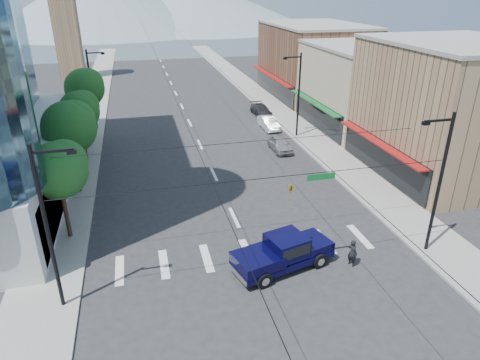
{
  "coord_description": "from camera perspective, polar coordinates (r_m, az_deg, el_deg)",
  "views": [
    {
      "loc": [
        -6.03,
        -20.29,
        15.34
      ],
      "look_at": [
        0.4,
        5.88,
        3.0
      ],
      "focal_mm": 32.0,
      "sensor_mm": 36.0,
      "label": 1
    }
  ],
  "objects": [
    {
      "name": "sidewalk_right",
      "position": [
        64.75,
        2.82,
        10.94
      ],
      "size": [
        4.0,
        120.0,
        0.15
      ],
      "primitive_type": "cube",
      "color": "gray",
      "rests_on": "ground"
    },
    {
      "name": "parked_car_far",
      "position": [
        55.71,
        2.82,
        9.31
      ],
      "size": [
        2.06,
        4.7,
        1.34
      ],
      "primitive_type": "imported",
      "rotation": [
        0.0,
        0.0,
        0.04
      ],
      "color": "#2E2E31",
      "rests_on": "ground"
    },
    {
      "name": "ground",
      "position": [
        26.14,
        2.27,
        -11.35
      ],
      "size": [
        160.0,
        160.0,
        0.0
      ],
      "primitive_type": "plane",
      "color": "#28282B",
      "rests_on": "ground"
    },
    {
      "name": "lamp_pole_nw",
      "position": [
        51.56,
        -19.07,
        11.66
      ],
      "size": [
        2.0,
        0.25,
        9.0
      ],
      "color": "black",
      "rests_on": "ground"
    },
    {
      "name": "mountain_right",
      "position": [
        182.27,
        -6.04,
        22.49
      ],
      "size": [
        90.0,
        90.0,
        18.0
      ],
      "primitive_type": "cone",
      "color": "gray",
      "rests_on": "ground"
    },
    {
      "name": "tree_midnear",
      "position": [
        35.14,
        -21.62,
        6.76
      ],
      "size": [
        4.09,
        4.09,
        7.52
      ],
      "color": "black",
      "rests_on": "ground"
    },
    {
      "name": "sidewalk_left",
      "position": [
        62.48,
        -19.1,
        9.12
      ],
      "size": [
        4.0,
        120.0,
        0.15
      ],
      "primitive_type": "cube",
      "color": "gray",
      "rests_on": "ground"
    },
    {
      "name": "pickup_truck",
      "position": [
        25.49,
        5.72,
        -9.54
      ],
      "size": [
        6.5,
        3.69,
        2.09
      ],
      "rotation": [
        0.0,
        0.0,
        0.26
      ],
      "color": "black",
      "rests_on": "ground"
    },
    {
      "name": "shop_near",
      "position": [
        41.13,
        26.33,
        8.23
      ],
      "size": [
        12.0,
        14.0,
        11.0
      ],
      "primitive_type": "cube",
      "color": "#8C6B4C",
      "rests_on": "ground"
    },
    {
      "name": "tree_near",
      "position": [
        28.79,
        -22.88,
        1.51
      ],
      "size": [
        3.65,
        3.64,
        6.71
      ],
      "color": "black",
      "rests_on": "ground"
    },
    {
      "name": "tree_far",
      "position": [
        48.64,
        -19.88,
        11.62
      ],
      "size": [
        4.09,
        4.09,
        7.52
      ],
      "color": "black",
      "rests_on": "ground"
    },
    {
      "name": "parked_car_near",
      "position": [
        43.46,
        5.34,
        4.84
      ],
      "size": [
        1.73,
        4.26,
        1.45
      ],
      "primitive_type": "imported",
      "rotation": [
        0.0,
        0.0,
        0.0
      ],
      "color": "#9C9BA0",
      "rests_on": "ground"
    },
    {
      "name": "signal_rig",
      "position": [
        22.92,
        3.61,
        -3.27
      ],
      "size": [
        21.8,
        0.2,
        9.0
      ],
      "color": "black",
      "rests_on": "ground"
    },
    {
      "name": "clock_tower",
      "position": [
        83.08,
        -22.39,
        19.67
      ],
      "size": [
        4.8,
        4.8,
        20.4
      ],
      "color": "#8C6B4C",
      "rests_on": "ground"
    },
    {
      "name": "shop_far",
      "position": [
        66.48,
        9.78,
        15.32
      ],
      "size": [
        12.0,
        18.0,
        10.0
      ],
      "primitive_type": "cube",
      "color": "brown",
      "rests_on": "ground"
    },
    {
      "name": "tree_midfar",
      "position": [
        41.99,
        -20.49,
        8.79
      ],
      "size": [
        3.65,
        3.64,
        6.71
      ],
      "color": "black",
      "rests_on": "ground"
    },
    {
      "name": "shop_mid",
      "position": [
        52.5,
        16.63,
        11.69
      ],
      "size": [
        12.0,
        14.0,
        9.0
      ],
      "primitive_type": "cube",
      "color": "tan",
      "rests_on": "ground"
    },
    {
      "name": "pedestrian",
      "position": [
        26.55,
        14.77,
        -9.36
      ],
      "size": [
        0.63,
        0.74,
        1.73
      ],
      "primitive_type": "imported",
      "rotation": [
        0.0,
        0.0,
        1.97
      ],
      "color": "black",
      "rests_on": "ground"
    },
    {
      "name": "lamp_pole_ne",
      "position": [
        46.64,
        7.7,
        11.5
      ],
      "size": [
        2.0,
        0.25,
        9.0
      ],
      "color": "black",
      "rests_on": "ground"
    },
    {
      "name": "parked_car_mid",
      "position": [
        50.21,
        3.82,
        7.61
      ],
      "size": [
        1.65,
        4.38,
        1.43
      ],
      "primitive_type": "imported",
      "rotation": [
        0.0,
        0.0,
        0.03
      ],
      "color": "white",
      "rests_on": "ground"
    }
  ]
}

